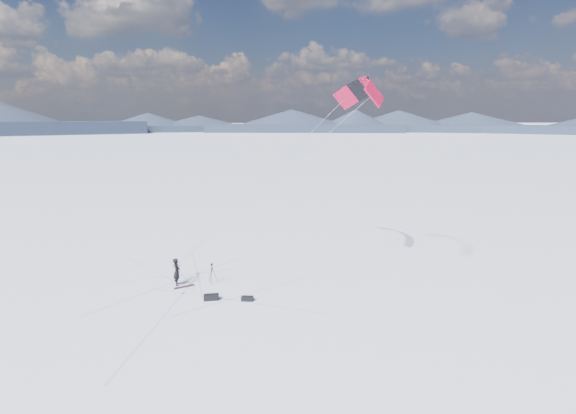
{
  "coord_description": "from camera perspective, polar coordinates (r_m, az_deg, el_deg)",
  "views": [
    {
      "loc": [
        3.54,
        -24.75,
        10.72
      ],
      "look_at": [
        6.32,
        2.02,
        4.96
      ],
      "focal_mm": 26.0,
      "sensor_mm": 36.0,
      "label": 1
    }
  ],
  "objects": [
    {
      "name": "snow_tracks",
      "position": [
        26.68,
        -14.25,
        -12.0
      ],
      "size": [
        17.62,
        14.39,
        0.01
      ],
      "color": "#AFB8DE",
      "rests_on": "ground"
    },
    {
      "name": "gear_bag_b",
      "position": [
        25.65,
        -5.59,
        -12.33
      ],
      "size": [
        0.76,
        0.45,
        0.33
      ],
      "rotation": [
        0.0,
        0.0,
        -0.14
      ],
      "color": "black",
      "rests_on": "ground"
    },
    {
      "name": "ground",
      "position": [
        27.21,
        -13.18,
        -11.46
      ],
      "size": [
        1800.0,
        1800.0,
        0.0
      ],
      "primitive_type": "plane",
      "color": "white"
    },
    {
      "name": "power_kite",
      "position": [
        28.36,
        10.18,
        15.2
      ],
      "size": [
        13.53,
        6.4,
        12.01
      ],
      "color": "#BC0E33",
      "rests_on": "ground"
    },
    {
      "name": "horizon_hills",
      "position": [
        25.89,
        -13.61,
        -3.28
      ],
      "size": [
        704.0,
        705.94,
        9.46
      ],
      "color": "#1B2135",
      "rests_on": "ground"
    },
    {
      "name": "tripod",
      "position": [
        28.2,
        -10.34,
        -8.54
      ],
      "size": [
        0.63,
        0.62,
        1.37
      ],
      "rotation": [
        0.0,
        0.0,
        0.3
      ],
      "color": "black",
      "rests_on": "ground"
    },
    {
      "name": "snowkiter",
      "position": [
        28.73,
        -14.87,
        -10.26
      ],
      "size": [
        0.47,
        0.69,
        1.83
      ],
      "primitive_type": "imported",
      "rotation": [
        0.0,
        0.0,
        1.62
      ],
      "color": "black",
      "rests_on": "ground"
    },
    {
      "name": "snowboard",
      "position": [
        28.28,
        -14.0,
        -10.53
      ],
      "size": [
        1.33,
        0.76,
        0.04
      ],
      "primitive_type": "cube",
      "rotation": [
        0.0,
        0.0,
        0.41
      ],
      "color": "maroon",
      "rests_on": "ground"
    },
    {
      "name": "gear_bag_a",
      "position": [
        26.05,
        -10.44,
        -12.01
      ],
      "size": [
        0.91,
        0.47,
        0.4
      ],
      "rotation": [
        0.0,
        0.0,
        0.05
      ],
      "color": "black",
      "rests_on": "ground"
    }
  ]
}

